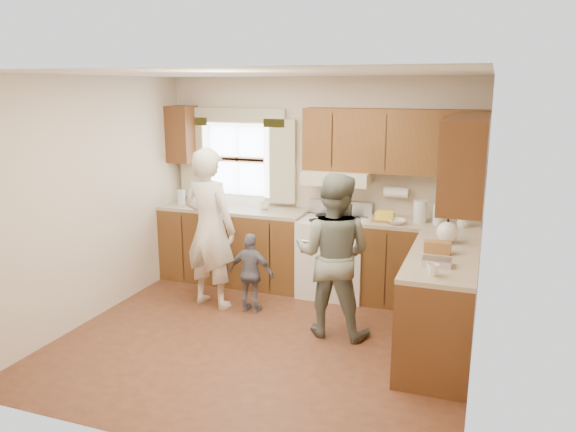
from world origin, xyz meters
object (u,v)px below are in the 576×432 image
at_px(stove, 334,256).
at_px(woman_left, 210,229).
at_px(woman_right, 333,255).
at_px(child, 251,273).

height_order(stove, woman_left, woman_left).
xyz_separation_m(woman_left, woman_right, (1.46, -0.24, -0.08)).
bearing_deg(child, woman_left, -1.15).
xyz_separation_m(woman_left, child, (0.50, -0.02, -0.44)).
distance_m(woman_left, woman_right, 1.48).
relative_size(woman_right, child, 1.84).
distance_m(stove, woman_left, 1.50).
distance_m(woman_right, child, 1.05).
relative_size(stove, child, 1.23).
bearing_deg(woman_left, woman_right, -178.14).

